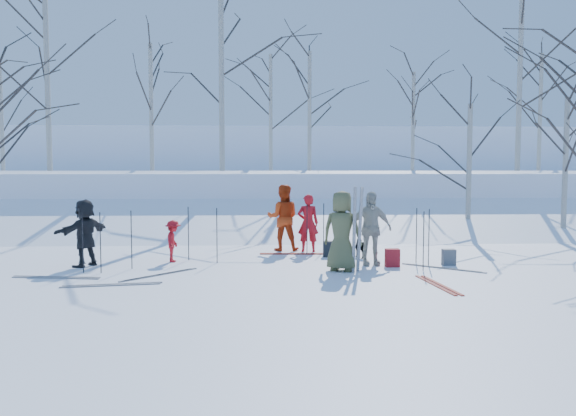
{
  "coord_description": "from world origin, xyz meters",
  "views": [
    {
      "loc": [
        -0.61,
        -12.59,
        2.29
      ],
      "look_at": [
        0.0,
        1.5,
        1.3
      ],
      "focal_mm": 35.0,
      "sensor_mm": 36.0,
      "label": 1
    }
  ],
  "objects_px": {
    "skier_red_north": "(308,223)",
    "skier_red_seated": "(173,241)",
    "backpack_red": "(392,258)",
    "skier_redor_behind": "(283,218)",
    "skier_grey_west": "(85,233)",
    "skier_olive_center": "(342,231)",
    "dog": "(363,247)",
    "backpack_grey": "(449,257)",
    "backpack_dark": "(330,249)",
    "skier_cream_east": "(370,228)"
  },
  "relations": [
    {
      "from": "skier_red_north",
      "to": "backpack_red",
      "type": "height_order",
      "value": "skier_red_north"
    },
    {
      "from": "dog",
      "to": "skier_grey_west",
      "type": "bearing_deg",
      "value": -11.88
    },
    {
      "from": "skier_redor_behind",
      "to": "dog",
      "type": "relative_size",
      "value": 2.93
    },
    {
      "from": "skier_olive_center",
      "to": "backpack_grey",
      "type": "height_order",
      "value": "skier_olive_center"
    },
    {
      "from": "skier_redor_behind",
      "to": "skier_red_north",
      "type": "bearing_deg",
      "value": 166.1
    },
    {
      "from": "skier_grey_west",
      "to": "backpack_grey",
      "type": "relative_size",
      "value": 4.16
    },
    {
      "from": "skier_grey_west",
      "to": "skier_olive_center",
      "type": "bearing_deg",
      "value": 112.76
    },
    {
      "from": "backpack_red",
      "to": "backpack_dark",
      "type": "bearing_deg",
      "value": 129.26
    },
    {
      "from": "skier_redor_behind",
      "to": "skier_grey_west",
      "type": "height_order",
      "value": "skier_redor_behind"
    },
    {
      "from": "skier_red_seated",
      "to": "backpack_red",
      "type": "relative_size",
      "value": 2.46
    },
    {
      "from": "skier_olive_center",
      "to": "skier_grey_west",
      "type": "distance_m",
      "value": 5.99
    },
    {
      "from": "skier_olive_center",
      "to": "skier_red_seated",
      "type": "xyz_separation_m",
      "value": [
        -3.97,
        1.39,
        -0.38
      ]
    },
    {
      "from": "skier_cream_east",
      "to": "backpack_dark",
      "type": "bearing_deg",
      "value": 116.86
    },
    {
      "from": "skier_grey_west",
      "to": "skier_red_seated",
      "type": "bearing_deg",
      "value": 136.24
    },
    {
      "from": "dog",
      "to": "skier_red_seated",
      "type": "bearing_deg",
      "value": -14.77
    },
    {
      "from": "backpack_red",
      "to": "backpack_dark",
      "type": "distance_m",
      "value": 2.03
    },
    {
      "from": "skier_cream_east",
      "to": "backpack_dark",
      "type": "relative_size",
      "value": 4.39
    },
    {
      "from": "backpack_red",
      "to": "skier_red_seated",
      "type": "bearing_deg",
      "value": 170.24
    },
    {
      "from": "skier_redor_behind",
      "to": "backpack_red",
      "type": "distance_m",
      "value": 3.74
    },
    {
      "from": "skier_red_seated",
      "to": "dog",
      "type": "distance_m",
      "value": 4.8
    },
    {
      "from": "skier_redor_behind",
      "to": "skier_grey_west",
      "type": "bearing_deg",
      "value": 30.6
    },
    {
      "from": "skier_olive_center",
      "to": "skier_red_north",
      "type": "xyz_separation_m",
      "value": [
        -0.52,
        2.99,
        -0.11
      ]
    },
    {
      "from": "skier_red_seated",
      "to": "skier_grey_west",
      "type": "relative_size",
      "value": 0.65
    },
    {
      "from": "skier_redor_behind",
      "to": "dog",
      "type": "bearing_deg",
      "value": 150.06
    },
    {
      "from": "dog",
      "to": "backpack_dark",
      "type": "height_order",
      "value": "dog"
    },
    {
      "from": "skier_redor_behind",
      "to": "backpack_grey",
      "type": "xyz_separation_m",
      "value": [
        3.85,
        -2.57,
        -0.73
      ]
    },
    {
      "from": "skier_grey_west",
      "to": "skier_cream_east",
      "type": "bearing_deg",
      "value": 120.09
    },
    {
      "from": "backpack_grey",
      "to": "backpack_dark",
      "type": "xyz_separation_m",
      "value": [
        -2.67,
        1.42,
        0.01
      ]
    },
    {
      "from": "skier_cream_east",
      "to": "backpack_red",
      "type": "bearing_deg",
      "value": -32.73
    },
    {
      "from": "dog",
      "to": "backpack_grey",
      "type": "height_order",
      "value": "dog"
    },
    {
      "from": "skier_cream_east",
      "to": "skier_grey_west",
      "type": "bearing_deg",
      "value": 174.49
    },
    {
      "from": "skier_red_north",
      "to": "skier_red_seated",
      "type": "distance_m",
      "value": 3.81
    },
    {
      "from": "skier_red_north",
      "to": "skier_grey_west",
      "type": "height_order",
      "value": "skier_red_north"
    },
    {
      "from": "skier_olive_center",
      "to": "skier_redor_behind",
      "type": "relative_size",
      "value": 0.97
    },
    {
      "from": "skier_red_north",
      "to": "backpack_grey",
      "type": "height_order",
      "value": "skier_red_north"
    },
    {
      "from": "skier_red_seated",
      "to": "backpack_grey",
      "type": "distance_m",
      "value": 6.67
    },
    {
      "from": "skier_red_north",
      "to": "skier_red_seated",
      "type": "height_order",
      "value": "skier_red_north"
    },
    {
      "from": "backpack_dark",
      "to": "skier_olive_center",
      "type": "bearing_deg",
      "value": -89.43
    },
    {
      "from": "backpack_red",
      "to": "backpack_grey",
      "type": "relative_size",
      "value": 1.11
    },
    {
      "from": "skier_redor_behind",
      "to": "skier_cream_east",
      "type": "relative_size",
      "value": 1.05
    },
    {
      "from": "backpack_dark",
      "to": "skier_red_north",
      "type": "bearing_deg",
      "value": 118.43
    },
    {
      "from": "backpack_red",
      "to": "skier_olive_center",
      "type": "bearing_deg",
      "value": -158.54
    },
    {
      "from": "skier_grey_west",
      "to": "backpack_red",
      "type": "xyz_separation_m",
      "value": [
        7.19,
        -0.36,
        -0.58
      ]
    },
    {
      "from": "skier_olive_center",
      "to": "backpack_dark",
      "type": "distance_m",
      "value": 2.18
    },
    {
      "from": "backpack_grey",
      "to": "backpack_red",
      "type": "bearing_deg",
      "value": -174.03
    },
    {
      "from": "backpack_red",
      "to": "backpack_grey",
      "type": "distance_m",
      "value": 1.4
    },
    {
      "from": "skier_red_north",
      "to": "backpack_dark",
      "type": "bearing_deg",
      "value": 122.31
    },
    {
      "from": "skier_red_seated",
      "to": "dog",
      "type": "height_order",
      "value": "skier_red_seated"
    },
    {
      "from": "skier_red_seated",
      "to": "skier_redor_behind",
      "type": "bearing_deg",
      "value": -57.21
    },
    {
      "from": "backpack_grey",
      "to": "skier_olive_center",
      "type": "bearing_deg",
      "value": -166.4
    }
  ]
}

